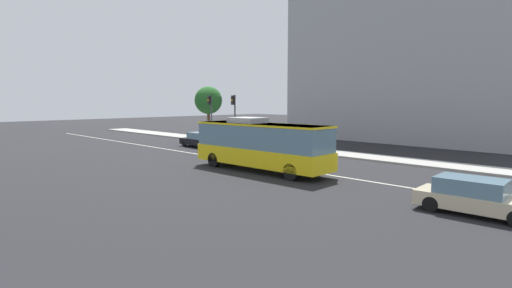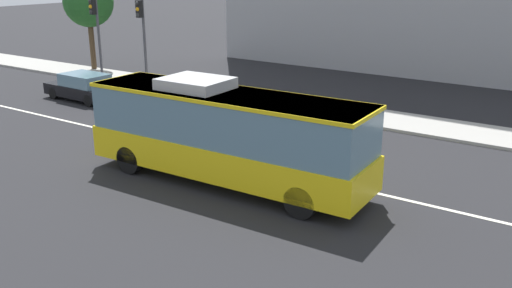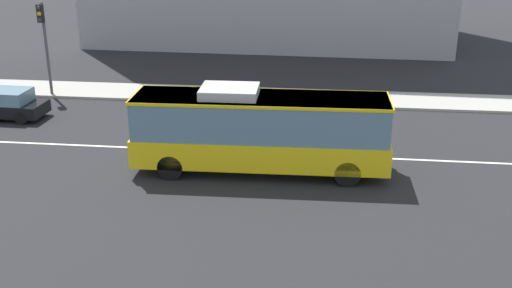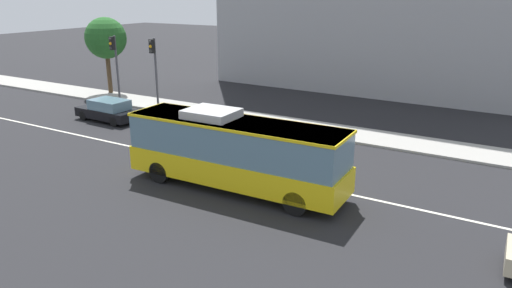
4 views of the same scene
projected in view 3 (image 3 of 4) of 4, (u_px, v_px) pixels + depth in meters
The scene contains 6 objects.
ground_plane at pixel (209, 151), 27.10m from camera, with size 160.00×160.00×0.00m, color black.
sidewalk_kerb at pixel (237, 95), 34.92m from camera, with size 80.00×3.06×0.14m, color #9E9B93.
lane_centre_line at pixel (209, 151), 27.10m from camera, with size 76.00×0.16×0.01m, color silver.
transit_bus at pixel (260, 129), 24.40m from camera, with size 10.06×2.75×3.46m.
sedan_black at pixel (2, 104), 31.15m from camera, with size 4.56×1.94×1.46m.
traffic_light_mid_block at pixel (44, 33), 33.62m from camera, with size 0.34×0.62×5.20m.
Camera 3 is at (4.97, -24.82, 9.88)m, focal length 43.82 mm.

